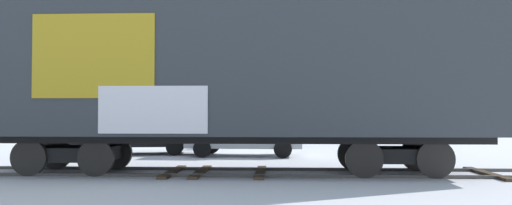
{
  "coord_description": "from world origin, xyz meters",
  "views": [
    {
      "loc": [
        3.07,
        -12.09,
        1.54
      ],
      "look_at": [
        1.35,
        2.2,
        1.91
      ],
      "focal_mm": 32.94,
      "sensor_mm": 36.0,
      "label": 1
    }
  ],
  "objects_px": {
    "freight_car": "(231,69)",
    "parked_car_silver": "(243,134)",
    "flagpole": "(394,55)",
    "parked_car_black": "(133,132)"
  },
  "relations": [
    {
      "from": "flagpole",
      "to": "parked_car_silver",
      "type": "bearing_deg",
      "value": -130.28
    },
    {
      "from": "parked_car_silver",
      "to": "parked_car_black",
      "type": "bearing_deg",
      "value": 177.14
    },
    {
      "from": "parked_car_black",
      "to": "parked_car_silver",
      "type": "bearing_deg",
      "value": -2.86
    },
    {
      "from": "parked_car_silver",
      "to": "freight_car",
      "type": "bearing_deg",
      "value": -84.88
    },
    {
      "from": "flagpole",
      "to": "freight_car",
      "type": "bearing_deg",
      "value": -115.59
    },
    {
      "from": "flagpole",
      "to": "parked_car_silver",
      "type": "xyz_separation_m",
      "value": [
        -6.91,
        -8.15,
        -3.9
      ]
    },
    {
      "from": "freight_car",
      "to": "parked_car_silver",
      "type": "distance_m",
      "value": 5.64
    },
    {
      "from": "flagpole",
      "to": "parked_car_black",
      "type": "height_order",
      "value": "flagpole"
    },
    {
      "from": "flagpole",
      "to": "parked_car_black",
      "type": "distance_m",
      "value": 14.32
    },
    {
      "from": "freight_car",
      "to": "parked_car_silver",
      "type": "xyz_separation_m",
      "value": [
        -0.47,
        5.28,
        -1.93
      ]
    }
  ]
}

